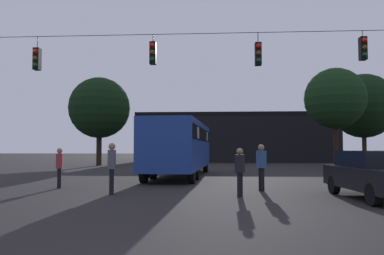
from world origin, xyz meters
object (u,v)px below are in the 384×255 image
Objects in this scene: car_near_right at (375,174)px; pedestrian_crossing_center at (59,166)px; tree_left_silhouette at (363,106)px; pedestrian_near_bus at (261,164)px; tree_behind_building at (100,108)px; pedestrian_crossing_right at (112,165)px; tree_right_far at (335,99)px; pedestrian_crossing_left at (240,169)px; city_bus at (181,143)px.

car_near_right is 2.76× the size of pedestrian_crossing_center.
tree_left_silhouette is (8.08, 22.31, 4.54)m from car_near_right.
tree_behind_building reaches higher than pedestrian_near_bus.
pedestrian_crossing_center is 0.20× the size of tree_behind_building.
tree_left_silhouette reaches higher than pedestrian_crossing_center.
pedestrian_crossing_center is 0.92× the size of pedestrian_near_bus.
pedestrian_crossing_center is 0.20× the size of tree_left_silhouette.
tree_right_far is at bearing 52.36° from pedestrian_crossing_right.
car_near_right is 2.76× the size of pedestrian_crossing_left.
pedestrian_crossing_center is 7.99m from pedestrian_near_bus.
pedestrian_crossing_center is at bearing 176.28° from pedestrian_near_bus.
tree_left_silhouette reaches higher than tree_right_far.
city_bus reaches higher than pedestrian_crossing_left.
tree_behind_building is at bearing 121.58° from pedestrian_near_bus.
pedestrian_crossing_left is 4.43m from pedestrian_crossing_right.
pedestrian_near_bus is (0.91, 1.78, 0.09)m from pedestrian_crossing_left.
tree_behind_building is at bearing 123.71° from city_bus.
pedestrian_crossing_right is (2.65, -1.89, 0.11)m from pedestrian_crossing_center.
tree_left_silhouette is at bearing 45.50° from pedestrian_crossing_center.
pedestrian_crossing_center is at bearing -122.83° from city_bus.
car_near_right is at bearing -54.80° from tree_behind_building.
tree_left_silhouette is at bearing -0.26° from tree_behind_building.
tree_left_silhouette reaches higher than pedestrian_crossing_right.
tree_left_silhouette is (19.37, 19.71, 4.43)m from pedestrian_crossing_center.
tree_behind_building is (-8.80, 13.19, 3.47)m from city_bus.
car_near_right is 4.24m from pedestrian_crossing_left.
city_bus is 1.44× the size of tree_right_far.
pedestrian_near_bus is 23.62m from tree_left_silhouette.
pedestrian_near_bus is at bearing -58.42° from tree_behind_building.
pedestrian_crossing_right reaches higher than pedestrian_crossing_center.
car_near_right is 0.54× the size of tree_behind_building.
city_bus is 2.50× the size of car_near_right.
tree_right_far is at bearing 43.52° from pedestrian_crossing_center.
tree_left_silhouette is at bearing 60.78° from pedestrian_crossing_left.
tree_left_silhouette is 1.00× the size of tree_behind_building.
city_bus is 16.23m from tree_behind_building.
pedestrian_crossing_right is 23.26m from tree_behind_building.
pedestrian_crossing_left is 25.36m from tree_behind_building.
pedestrian_crossing_center is at bearing -77.13° from tree_behind_building.
city_bus is 6.37× the size of pedestrian_near_bus.
pedestrian_near_bus reaches higher than pedestrian_crossing_left.
car_near_right is 8.67m from pedestrian_crossing_right.
pedestrian_crossing_left is at bearing -119.22° from tree_left_silhouette.
tree_behind_building is 20.55m from tree_right_far.
tree_left_silhouette is 1.06× the size of tree_right_far.
pedestrian_crossing_left is (-4.23, 0.30, 0.11)m from car_near_right.
pedestrian_crossing_right is (-8.64, 0.71, 0.22)m from car_near_right.
tree_left_silhouette reaches higher than pedestrian_crossing_left.
city_bus reaches higher than pedestrian_near_bus.
pedestrian_crossing_left and pedestrian_crossing_center have the same top height.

